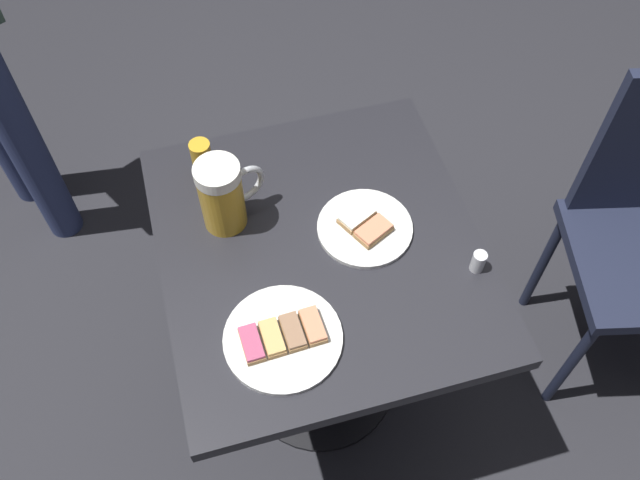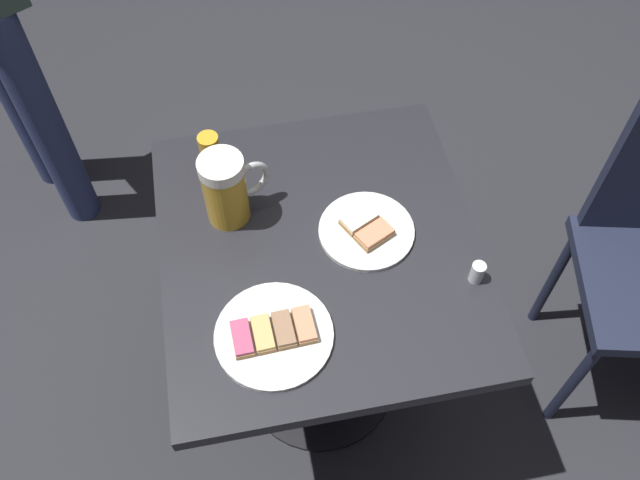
# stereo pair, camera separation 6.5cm
# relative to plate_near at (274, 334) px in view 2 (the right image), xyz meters

# --- Properties ---
(ground_plane) EXTENTS (6.00, 6.00, 0.00)m
(ground_plane) POSITION_rel_plate_near_xyz_m (0.13, 0.19, -0.72)
(ground_plane) COLOR #28282D
(cafe_table) EXTENTS (0.68, 0.74, 0.71)m
(cafe_table) POSITION_rel_plate_near_xyz_m (0.13, 0.19, -0.17)
(cafe_table) COLOR black
(cafe_table) RESTS_ON ground_plane
(plate_near) EXTENTS (0.23, 0.23, 0.03)m
(plate_near) POSITION_rel_plate_near_xyz_m (0.00, 0.00, 0.00)
(plate_near) COLOR white
(plate_near) RESTS_ON cafe_table
(plate_far) EXTENTS (0.21, 0.21, 0.03)m
(plate_far) POSITION_rel_plate_near_xyz_m (0.23, 0.21, -0.00)
(plate_far) COLOR white
(plate_far) RESTS_ON cafe_table
(beer_mug) EXTENTS (0.15, 0.09, 0.17)m
(beer_mug) POSITION_rel_plate_near_xyz_m (-0.05, 0.31, 0.08)
(beer_mug) COLOR gold
(beer_mug) RESTS_ON cafe_table
(beer_glass_small) EXTENTS (0.05, 0.05, 0.11)m
(beer_glass_small) POSITION_rel_plate_near_xyz_m (-0.07, 0.44, 0.05)
(beer_glass_small) COLOR gold
(beer_glass_small) RESTS_ON cafe_table
(salt_shaker) EXTENTS (0.03, 0.03, 0.05)m
(salt_shaker) POSITION_rel_plate_near_xyz_m (0.42, 0.05, 0.02)
(salt_shaker) COLOR silver
(salt_shaker) RESTS_ON cafe_table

